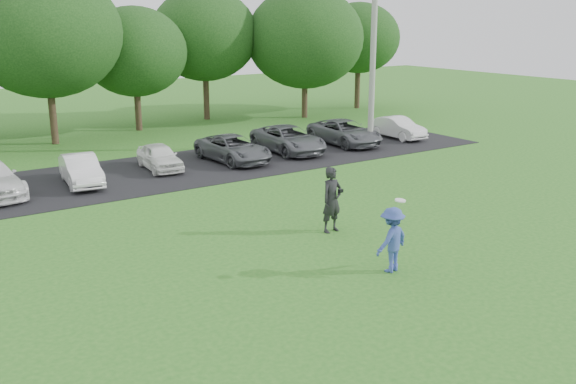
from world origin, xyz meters
The scene contains 7 objects.
ground centered at (0.00, 0.00, 0.00)m, with size 100.00×100.00×0.00m, color #296D1F.
parking_lot centered at (0.00, 13.00, 0.01)m, with size 32.00×6.50×0.03m, color black.
utility_pole centered at (10.57, 11.94, 4.69)m, with size 0.28×0.28×9.37m, color #9B9A96.
frisbee_player centered at (0.57, -0.33, 0.84)m, with size 1.19×0.83×1.95m.
camera_bystander centered at (1.22, 2.97, 0.99)m, with size 0.77×0.55×1.99m.
parked_cars centered at (1.41, 13.02, 0.62)m, with size 28.20×4.67×1.24m.
tree_row centered at (1.51, 22.76, 4.91)m, with size 42.39×9.85×8.64m.
Camera 1 is at (-10.13, -11.49, 6.31)m, focal length 40.00 mm.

